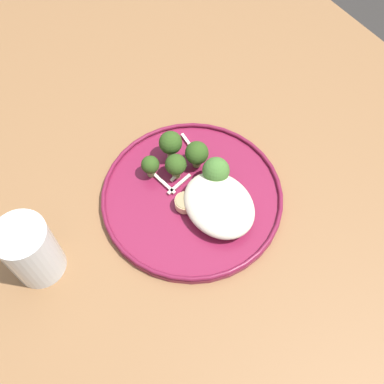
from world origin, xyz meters
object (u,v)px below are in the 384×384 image
seared_scallop_front_small (185,203)px  broccoli_floret_left_leaning (198,155)px  seared_scallop_right_edge (210,218)px  broccoli_floret_split_head (216,171)px  water_glass (32,253)px  seared_scallop_left_edge (237,217)px  broccoli_floret_near_rim (171,143)px  seared_scallop_center_golden (227,207)px  broccoli_floret_tall_stalk (150,165)px  broccoli_floret_small_sprig (174,163)px  dinner_plate (192,196)px

seared_scallop_front_small → broccoli_floret_left_leaning: (-0.05, 0.06, 0.02)m
broccoli_floret_left_leaning → seared_scallop_right_edge: bearing=-23.3°
broccoli_floret_split_head → water_glass: bearing=-95.2°
seared_scallop_left_edge → seared_scallop_right_edge: 0.04m
seared_scallop_left_edge → seared_scallop_right_edge: size_ratio=1.00×
broccoli_floret_split_head → broccoli_floret_near_rim: same height
seared_scallop_front_small → broccoli_floret_near_rim: broccoli_floret_near_rim is taller
seared_scallop_center_golden → water_glass: (-0.08, -0.28, 0.03)m
broccoli_floret_left_leaning → broccoli_floret_tall_stalk: broccoli_floret_left_leaning is taller
water_glass → broccoli_floret_tall_stalk: bearing=101.6°
seared_scallop_left_edge → broccoli_floret_small_sprig: size_ratio=0.60×
dinner_plate → water_glass: bearing=-96.0°
seared_scallop_right_edge → broccoli_floret_near_rim: 0.14m
dinner_plate → seared_scallop_right_edge: size_ratio=9.73×
seared_scallop_front_small → broccoli_floret_split_head: bearing=99.5°
dinner_plate → broccoli_floret_split_head: broccoli_floret_split_head is taller
broccoli_floret_tall_stalk → broccoli_floret_near_rim: bearing=104.5°
seared_scallop_front_small → broccoli_floret_small_sprig: 0.07m
broccoli_floret_small_sprig → broccoli_floret_left_leaning: (0.01, 0.04, 0.00)m
seared_scallop_right_edge → seared_scallop_front_small: size_ratio=0.91×
broccoli_floret_small_sprig → broccoli_floret_left_leaning: size_ratio=0.95×
seared_scallop_right_edge → broccoli_floret_split_head: (-0.06, 0.05, 0.02)m
broccoli_floret_small_sprig → broccoli_floret_near_rim: size_ratio=0.86×
seared_scallop_center_golden → broccoli_floret_small_sprig: size_ratio=0.53×
seared_scallop_right_edge → broccoli_floret_tall_stalk: bearing=-166.4°
seared_scallop_center_golden → broccoli_floret_split_head: 0.06m
broccoli_floret_small_sprig → water_glass: water_glass is taller
seared_scallop_left_edge → broccoli_floret_tall_stalk: broccoli_floret_tall_stalk is taller
seared_scallop_left_edge → seared_scallop_right_edge: bearing=-119.6°
water_glass → seared_scallop_front_small: bearing=80.7°
broccoli_floret_near_rim → seared_scallop_left_edge: bearing=7.1°
seared_scallop_left_edge → broccoli_floret_split_head: (-0.08, 0.01, 0.02)m
broccoli_floret_split_head → broccoli_floret_left_leaning: broccoli_floret_split_head is taller
seared_scallop_front_small → broccoli_floret_split_head: 0.07m
seared_scallop_front_small → broccoli_floret_split_head: broccoli_floret_split_head is taller
water_glass → broccoli_floret_near_rim: bearing=102.1°
seared_scallop_center_golden → seared_scallop_right_edge: bearing=-84.2°
seared_scallop_left_edge → seared_scallop_center_golden: size_ratio=1.14×
broccoli_floret_near_rim → water_glass: size_ratio=0.53×
seared_scallop_left_edge → broccoli_floret_split_head: 0.08m
seared_scallop_center_golden → seared_scallop_front_small: size_ratio=0.80×
seared_scallop_left_edge → broccoli_floret_small_sprig: (-0.13, -0.03, 0.02)m
dinner_plate → broccoli_floret_left_leaning: 0.07m
water_glass → dinner_plate: bearing=84.0°
broccoli_floret_small_sprig → broccoli_floret_tall_stalk: (-0.02, -0.03, -0.01)m
dinner_plate → seared_scallop_left_edge: 0.08m
broccoli_floret_tall_stalk → water_glass: bearing=-78.4°
broccoli_floret_left_leaning → water_glass: 0.29m
seared_scallop_center_golden → broccoli_floret_split_head: bearing=164.9°
seared_scallop_center_golden → broccoli_floret_near_rim: size_ratio=0.46×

